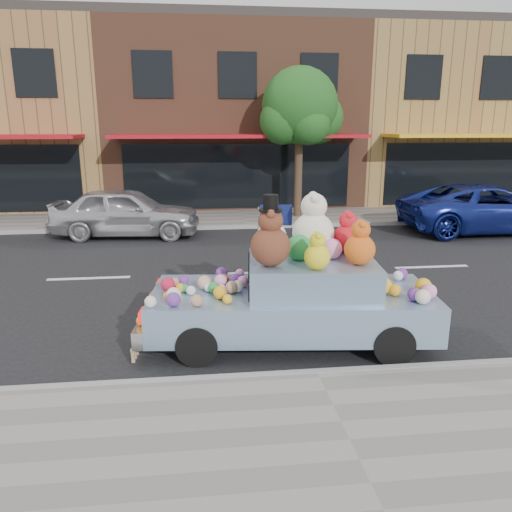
{
  "coord_description": "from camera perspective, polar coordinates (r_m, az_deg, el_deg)",
  "views": [
    {
      "loc": [
        -1.51,
        -10.95,
        3.36
      ],
      "look_at": [
        -0.61,
        -3.13,
        1.25
      ],
      "focal_mm": 35.0,
      "sensor_mm": 36.0,
      "label": 1
    }
  ],
  "objects": [
    {
      "name": "ground",
      "position": [
        11.55,
        1.23,
        -1.9
      ],
      "size": [
        120.0,
        120.0,
        0.0
      ],
      "primitive_type": "plane",
      "color": "black",
      "rests_on": "ground"
    },
    {
      "name": "near_sidewalk",
      "position": [
        5.74,
        10.61,
        -20.37
      ],
      "size": [
        60.0,
        3.0,
        0.12
      ],
      "primitive_type": "cube",
      "color": "gray",
      "rests_on": "ground"
    },
    {
      "name": "far_sidewalk",
      "position": [
        17.82,
        -1.6,
        4.34
      ],
      "size": [
        60.0,
        3.0,
        0.12
      ],
      "primitive_type": "cube",
      "color": "gray",
      "rests_on": "ground"
    },
    {
      "name": "near_kerb",
      "position": [
        6.96,
        6.95,
        -13.34
      ],
      "size": [
        60.0,
        0.12,
        0.13
      ],
      "primitive_type": "cube",
      "color": "gray",
      "rests_on": "ground"
    },
    {
      "name": "far_kerb",
      "position": [
        16.35,
        -1.14,
        3.39
      ],
      "size": [
        60.0,
        0.12,
        0.13
      ],
      "primitive_type": "cube",
      "color": "gray",
      "rests_on": "ground"
    },
    {
      "name": "storefront_mid",
      "position": [
        22.97,
        -2.91,
        15.7
      ],
      "size": [
        10.0,
        9.8,
        7.3
      ],
      "color": "brown",
      "rests_on": "ground"
    },
    {
      "name": "storefront_right",
      "position": [
        25.65,
        20.81,
        14.71
      ],
      "size": [
        10.0,
        9.8,
        7.3
      ],
      "color": "olive",
      "rests_on": "ground"
    },
    {
      "name": "street_tree",
      "position": [
        17.85,
        5.06,
        16.03
      ],
      "size": [
        3.0,
        2.7,
        5.22
      ],
      "color": "#38281C",
      "rests_on": "ground"
    },
    {
      "name": "car_silver",
      "position": [
        15.6,
        -14.63,
        4.89
      ],
      "size": [
        4.51,
        2.12,
        1.49
      ],
      "primitive_type": "imported",
      "rotation": [
        0.0,
        0.0,
        1.49
      ],
      "color": "silver",
      "rests_on": "ground"
    },
    {
      "name": "car_blue",
      "position": [
        17.36,
        24.94,
        4.97
      ],
      "size": [
        5.4,
        2.5,
        1.5
      ],
      "primitive_type": "imported",
      "rotation": [
        0.0,
        0.0,
        1.57
      ],
      "color": "navy",
      "rests_on": "ground"
    },
    {
      "name": "art_car",
      "position": [
        7.75,
        4.42,
        -4.06
      ],
      "size": [
        4.64,
        2.19,
        2.39
      ],
      "rotation": [
        0.0,
        0.0,
        -0.1
      ],
      "color": "black",
      "rests_on": "ground"
    }
  ]
}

